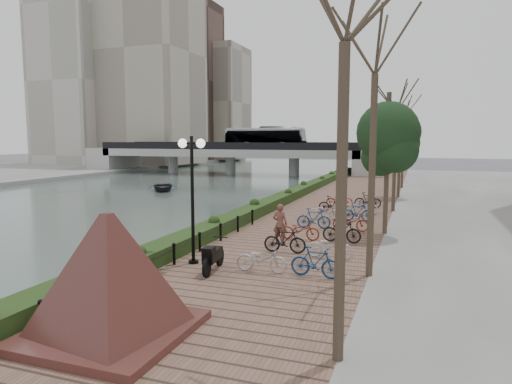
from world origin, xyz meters
The scene contains 14 objects.
ground centered at (0.00, 0.00, 0.00)m, with size 220.00×220.00×0.00m, color #59595B.
river_water centered at (-15.00, 25.00, 0.01)m, with size 30.00×130.00×0.02m, color #40514A.
promenade centered at (4.00, 17.50, 0.25)m, with size 8.00×75.00×0.50m, color brown.
hedge centered at (0.60, 20.00, 0.80)m, with size 1.10×56.00×0.60m, color #1D3412.
chain_fence centered at (1.40, 2.00, 0.85)m, with size 0.10×14.10×0.70m.
granite_monument centered at (2.98, -4.58, 1.92)m, with size 5.29×5.29×2.79m.
lamppost centered at (1.94, 1.42, 3.78)m, with size 1.02×0.32×4.50m.
motorcycle centered at (3.04, 0.76, 1.03)m, with size 0.53×1.69×1.06m, color black, non-canonical shape.
pedestrian centered at (4.00, 5.28, 1.36)m, with size 0.62×0.41×1.71m, color brown.
bicycle_parking centered at (5.49, 9.00, 0.97)m, with size 2.40×17.32×1.00m.
street_trees centered at (8.00, 12.68, 3.69)m, with size 3.20×37.12×6.80m.
bridge centered at (-13.96, 45.00, 3.37)m, with size 36.00×10.77×6.50m.
boat centered at (-13.18, 24.30, 0.42)m, with size 2.73×3.82×0.79m, color black.
far_buildings centered at (-41.66, 65.91, 16.12)m, with size 35.00×38.00×38.00m.
Camera 1 is at (9.38, -12.76, 4.93)m, focal length 32.00 mm.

